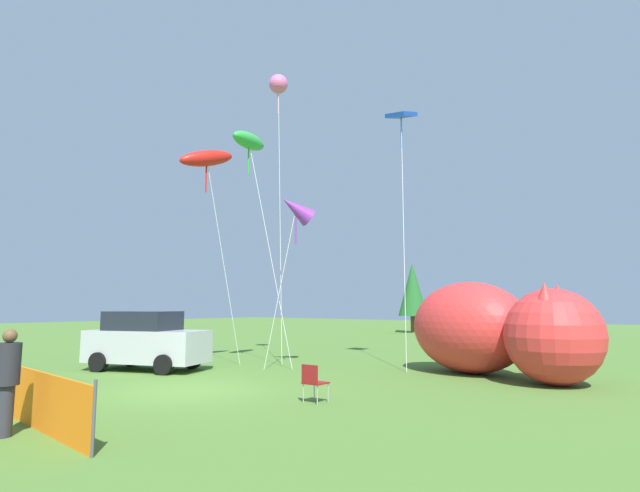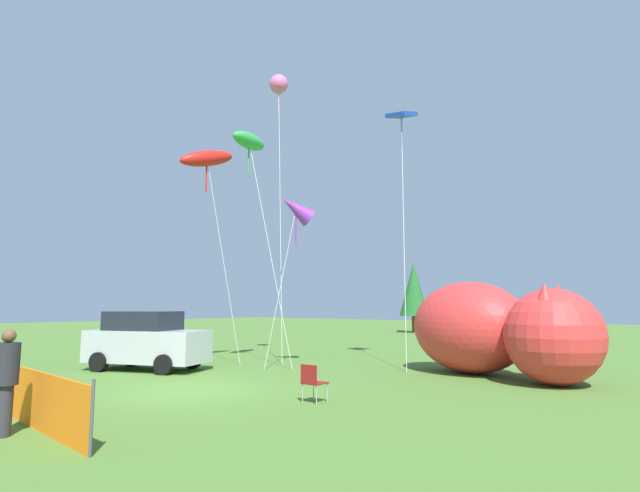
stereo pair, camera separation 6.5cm
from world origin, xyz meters
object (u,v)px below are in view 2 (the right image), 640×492
Objects in this scene: parked_car at (147,341)px; inflatable_cat at (493,332)px; folding_chair at (312,380)px; kite_green_fish at (249,142)px; kite_blue_box at (401,120)px; spectator_in_black_shirt at (6,377)px; kite_purple_delta at (296,209)px; kite_pink_octopus at (279,86)px; kite_red_lizard at (207,159)px.

inflatable_cat is (9.85, 5.93, 0.39)m from parked_car.
folding_chair is 10.60m from kite_green_fish.
folding_chair is 7.04m from inflatable_cat.
spectator_in_black_shirt is at bearing -91.31° from kite_blue_box.
folding_chair is (8.17, -0.85, -0.48)m from parked_car.
parked_car is 0.71× the size of kite_purple_delta.
kite_blue_box is (-3.55, 0.82, 8.00)m from inflatable_cat.
parked_car is at bearing 82.57° from folding_chair.
folding_chair is 13.78m from kite_pink_octopus.
spectator_in_black_shirt is at bearing -68.62° from kite_pink_octopus.
spectator_in_black_shirt is (-2.17, -5.52, 0.46)m from folding_chair.
kite_red_lizard is at bearing -149.93° from kite_purple_delta.
kite_blue_box reaches higher than parked_car.
kite_blue_box is (0.30, 13.13, 8.40)m from spectator_in_black_shirt.
kite_pink_octopus is at bearing 111.38° from spectator_in_black_shirt.
folding_chair is 11.83m from kite_blue_box.
folding_chair is at bearing -30.24° from kite_green_fish.
kite_green_fish is at bearing 58.29° from folding_chair.
kite_purple_delta is at bearing 19.79° from kite_green_fish.
kite_green_fish reaches higher than kite_purple_delta.
kite_green_fish reaches higher than folding_chair.
spectator_in_black_shirt is (-3.85, -12.30, -0.40)m from inflatable_cat.
kite_red_lizard is at bearing 122.52° from spectator_in_black_shirt.
kite_green_fish reaches higher than parked_car.
spectator_in_black_shirt is 15.59m from kite_blue_box.
kite_purple_delta is at bearing -30.43° from kite_pink_octopus.
kite_red_lizard is at bearing -105.40° from kite_pink_octopus.
parked_car is 0.67× the size of inflatable_cat.
kite_purple_delta is 5.61m from kite_blue_box.
kite_blue_box is 1.18× the size of kite_red_lizard.
kite_green_fish is (-7.84, -3.19, 6.98)m from inflatable_cat.
kite_pink_octopus is at bearing -152.26° from inflatable_cat.
kite_red_lizard is at bearing 69.43° from folding_chair.
kite_pink_octopus is 3.57m from kite_green_fish.
kite_pink_octopus is (-6.49, 5.50, 10.84)m from folding_chair.
parked_car is 2.48× the size of spectator_in_black_shirt.
folding_chair is at bearing -85.08° from inflatable_cat.
kite_blue_box reaches higher than spectator_in_black_shirt.
kite_green_fish is at bearing 32.10° from parked_car.
kite_red_lizard is (-5.13, 8.05, 6.68)m from spectator_in_black_shirt.
parked_car is at bearing -132.99° from kite_blue_box.
inflatable_cat reaches higher than folding_chair.
kite_purple_delta is at bearing 102.56° from spectator_in_black_shirt.
folding_chair is 7.95m from kite_purple_delta.
inflatable_cat reaches higher than parked_car.
kite_pink_octopus is 4.81m from kite_red_lizard.
kite_pink_octopus reaches higher than kite_blue_box.
inflatable_cat is at bearing 9.48° from parked_car.
kite_purple_delta is 3.33m from kite_green_fish.
kite_red_lizard is (-7.31, 2.53, 7.15)m from folding_chair.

